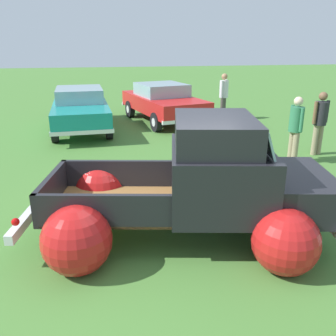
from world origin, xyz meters
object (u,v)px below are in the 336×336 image
object	(u,v)px
spectator_0	(320,119)
spectator_1	(224,93)
show_car_0	(80,107)
show_car_1	(163,101)
spectator_2	(296,126)
vintage_pickup_truck	(202,192)

from	to	relation	value
spectator_0	spectator_1	world-z (taller)	spectator_1
show_car_0	show_car_1	world-z (taller)	same
spectator_2	vintage_pickup_truck	bearing A→B (deg)	40.29
spectator_0	show_car_0	bearing A→B (deg)	41.18
show_car_0	spectator_2	xyz separation A→B (m)	(5.46, -4.71, 0.17)
show_car_1	spectator_2	world-z (taller)	spectator_2
show_car_0	spectator_1	size ratio (longest dim) A/B	2.70
spectator_2	show_car_1	bearing A→B (deg)	-70.12
show_car_1	spectator_0	bearing A→B (deg)	20.32
vintage_pickup_truck	spectator_1	bearing A→B (deg)	80.24
show_car_1	spectator_2	bearing A→B (deg)	9.51
spectator_1	spectator_2	world-z (taller)	spectator_1
vintage_pickup_truck	show_car_1	world-z (taller)	vintage_pickup_truck
show_car_0	spectator_0	distance (m)	7.69
show_car_0	show_car_1	bearing A→B (deg)	101.93
spectator_2	spectator_1	bearing A→B (deg)	-93.41
spectator_0	spectator_2	size ratio (longest dim) A/B	1.01
show_car_1	spectator_1	size ratio (longest dim) A/B	2.63
show_car_1	spectator_2	size ratio (longest dim) A/B	2.78
show_car_0	vintage_pickup_truck	bearing A→B (deg)	12.16
show_car_0	spectator_1	distance (m)	5.49
vintage_pickup_truck	spectator_0	size ratio (longest dim) A/B	2.87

